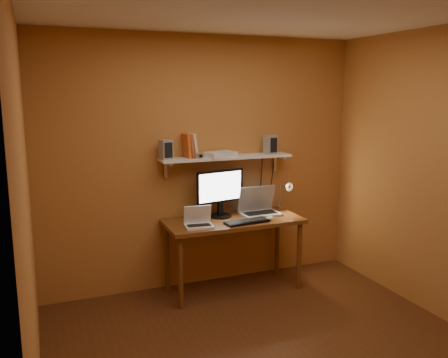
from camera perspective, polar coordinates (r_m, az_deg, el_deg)
name	(u,v)px	position (r m, az deg, el deg)	size (l,w,h in m)	color
room	(277,193)	(3.50, 6.35, -1.67)	(3.44, 3.24, 2.64)	#502C14
desk	(233,227)	(4.86, 1.14, -5.85)	(1.40, 0.60, 0.75)	brown
wall_shelf	(226,158)	(4.89, 0.28, 2.58)	(1.40, 0.25, 0.21)	white
monitor	(220,191)	(4.87, -0.46, -1.44)	(0.54, 0.27, 0.49)	black
laptop	(259,207)	(5.05, 4.18, -3.34)	(0.41, 0.30, 0.30)	gray
netbook	(198,221)	(4.58, -3.11, -5.05)	(0.29, 0.22, 0.20)	white
keyboard	(247,222)	(4.71, 2.79, -5.15)	(0.45, 0.15, 0.02)	black
mouse	(269,218)	(4.84, 5.48, -4.71)	(0.09, 0.06, 0.03)	white
desk_lamp	(285,192)	(5.18, 7.34, -1.54)	(0.09, 0.23, 0.38)	silver
speaker_left	(166,150)	(4.67, -7.02, 3.53)	(0.11, 0.11, 0.19)	gray
speaker_right	(270,145)	(5.07, 5.59, 4.14)	(0.11, 0.11, 0.20)	gray
books	(190,146)	(4.76, -4.13, 4.01)	(0.13, 0.17, 0.24)	#D1561E
shelf_camera	(200,156)	(4.70, -2.93, 2.79)	(0.10, 0.06, 0.06)	silver
router	(220,154)	(4.84, -0.44, 3.00)	(0.31, 0.20, 0.05)	white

